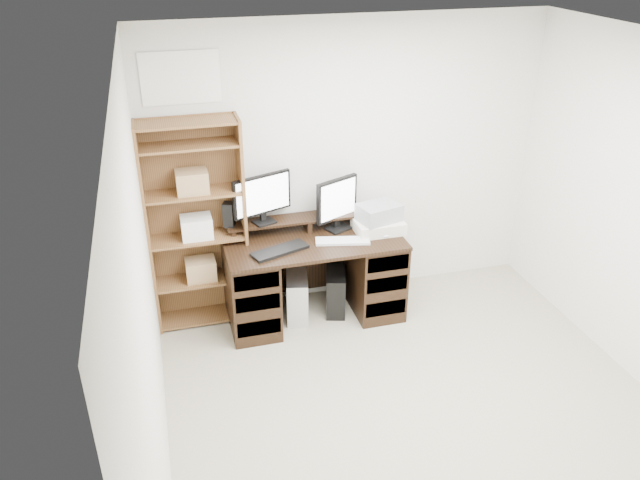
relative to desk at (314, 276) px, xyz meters
name	(u,v)px	position (x,y,z in m)	size (l,w,h in m)	color
room	(449,277)	(0.41, -1.64, 0.86)	(3.54, 4.04, 2.54)	tan
desk	(314,276)	(0.00, 0.00, 0.00)	(1.50, 0.70, 0.75)	black
riser_shelf	(307,219)	(0.00, 0.21, 0.45)	(1.40, 0.22, 0.12)	black
monitor_wide	(262,196)	(-0.38, 0.20, 0.72)	(0.51, 0.22, 0.42)	black
monitor_small	(337,202)	(0.25, 0.15, 0.61)	(0.40, 0.24, 0.46)	black
speaker	(229,215)	(-0.67, 0.20, 0.59)	(0.08, 0.08, 0.21)	black
keyboard_black	(280,251)	(-0.32, -0.14, 0.37)	(0.47, 0.16, 0.03)	black
keyboard_white	(343,241)	(0.22, -0.11, 0.37)	(0.45, 0.14, 0.02)	silver
mouse	(386,235)	(0.60, -0.12, 0.38)	(0.09, 0.06, 0.04)	silver
printer	(378,226)	(0.58, 0.01, 0.41)	(0.41, 0.31, 0.10)	beige
basket	(379,212)	(0.58, 0.01, 0.54)	(0.34, 0.25, 0.15)	gray
tower_silver	(297,296)	(-0.14, 0.02, -0.19)	(0.18, 0.41, 0.41)	silver
tower_black	(336,291)	(0.21, 0.03, -0.20)	(0.26, 0.42, 0.39)	black
bookshelf	(196,224)	(-0.94, 0.21, 0.53)	(0.80, 0.30, 1.80)	brown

